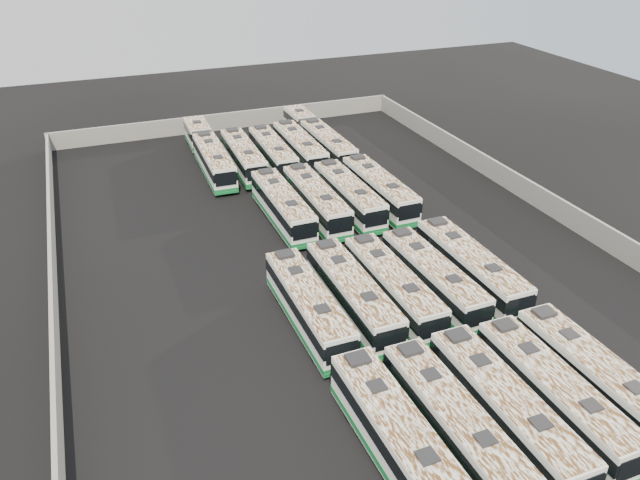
{
  "coord_description": "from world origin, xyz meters",
  "views": [
    {
      "loc": [
        -17.96,
        -41.95,
        26.83
      ],
      "look_at": [
        -1.2,
        0.74,
        1.6
      ],
      "focal_mm": 35.0,
      "sensor_mm": 36.0,
      "label": 1
    }
  ],
  "objects_px": {
    "bus_front_left": "(454,424)",
    "bus_front_far_right": "(595,378)",
    "bus_midback_right": "(349,195)",
    "bus_midback_far_right": "(379,189)",
    "bus_back_right": "(300,149)",
    "bus_midfront_far_left": "(308,306)",
    "bus_front_center": "(505,410)",
    "bus_front_right": "(554,394)",
    "bus_front_far_left": "(398,440)",
    "bus_midback_center": "(316,201)",
    "bus_midfront_center": "(392,287)",
    "bus_midfront_far_right": "(470,268)",
    "bus_midfront_right": "(433,278)",
    "bus_back_far_left": "(208,152)",
    "bus_back_left": "(243,157)",
    "bus_back_center": "(273,153)",
    "bus_midback_left": "(283,206)",
    "bus_back_far_right": "(318,137)",
    "bus_midfront_left": "(352,294)"
  },
  "relations": [
    {
      "from": "bus_front_far_left",
      "to": "bus_midback_left",
      "type": "bearing_deg",
      "value": 82.63
    },
    {
      "from": "bus_midback_center",
      "to": "bus_back_far_right",
      "type": "height_order",
      "value": "bus_midback_center"
    },
    {
      "from": "bus_midback_left",
      "to": "bus_front_center",
      "type": "bearing_deg",
      "value": -83.84
    },
    {
      "from": "bus_front_center",
      "to": "bus_midback_left",
      "type": "distance_m",
      "value": 29.66
    },
    {
      "from": "bus_midfront_far_right",
      "to": "bus_back_far_right",
      "type": "bearing_deg",
      "value": 89.85
    },
    {
      "from": "bus_midfront_far_left",
      "to": "bus_midback_center",
      "type": "distance_m",
      "value": 17.29
    },
    {
      "from": "bus_midback_center",
      "to": "bus_midfront_center",
      "type": "bearing_deg",
      "value": -89.97
    },
    {
      "from": "bus_back_right",
      "to": "bus_front_right",
      "type": "bearing_deg",
      "value": -89.14
    },
    {
      "from": "bus_front_far_right",
      "to": "bus_front_far_left",
      "type": "bearing_deg",
      "value": 179.48
    },
    {
      "from": "bus_front_left",
      "to": "bus_midfront_center",
      "type": "relative_size",
      "value": 1.0
    },
    {
      "from": "bus_midfront_center",
      "to": "bus_back_far_left",
      "type": "bearing_deg",
      "value": 100.87
    },
    {
      "from": "bus_midfront_far_left",
      "to": "bus_midback_left",
      "type": "bearing_deg",
      "value": 77.69
    },
    {
      "from": "bus_midback_center",
      "to": "bus_front_far_left",
      "type": "bearing_deg",
      "value": -102.44
    },
    {
      "from": "bus_midfront_far_left",
      "to": "bus_midfront_far_right",
      "type": "xyz_separation_m",
      "value": [
        13.42,
        0.19,
        0.05
      ]
    },
    {
      "from": "bus_midfront_center",
      "to": "bus_back_left",
      "type": "relative_size",
      "value": 1.0
    },
    {
      "from": "bus_midfront_far_right",
      "to": "bus_midback_far_right",
      "type": "xyz_separation_m",
      "value": [
        -0.01,
        15.85,
        -0.02
      ]
    },
    {
      "from": "bus_midback_right",
      "to": "bus_back_right",
      "type": "xyz_separation_m",
      "value": [
        -0.1,
        13.61,
        0.03
      ]
    },
    {
      "from": "bus_front_center",
      "to": "bus_front_right",
      "type": "bearing_deg",
      "value": 0.07
    },
    {
      "from": "bus_midback_right",
      "to": "bus_back_left",
      "type": "distance_m",
      "value": 15.24
    },
    {
      "from": "bus_front_far_right",
      "to": "bus_midfront_right",
      "type": "height_order",
      "value": "bus_front_far_right"
    },
    {
      "from": "bus_midfront_right",
      "to": "bus_back_left",
      "type": "height_order",
      "value": "bus_back_left"
    },
    {
      "from": "bus_front_left",
      "to": "bus_front_far_right",
      "type": "bearing_deg",
      "value": -0.26
    },
    {
      "from": "bus_midback_right",
      "to": "bus_midfront_far_left",
      "type": "bearing_deg",
      "value": -122.64
    },
    {
      "from": "bus_midback_far_right",
      "to": "bus_front_center",
      "type": "bearing_deg",
      "value": -103.47
    },
    {
      "from": "bus_midfront_far_left",
      "to": "bus_back_right",
      "type": "relative_size",
      "value": 0.97
    },
    {
      "from": "bus_midfront_right",
      "to": "bus_back_right",
      "type": "xyz_separation_m",
      "value": [
        -0.04,
        29.49,
        0.07
      ]
    },
    {
      "from": "bus_front_far_left",
      "to": "bus_midback_left",
      "type": "height_order",
      "value": "bus_front_far_left"
    },
    {
      "from": "bus_midfront_center",
      "to": "bus_midback_right",
      "type": "relative_size",
      "value": 0.99
    },
    {
      "from": "bus_midfront_far_right",
      "to": "bus_midback_far_right",
      "type": "distance_m",
      "value": 15.85
    },
    {
      "from": "bus_midfront_right",
      "to": "bus_midback_left",
      "type": "relative_size",
      "value": 0.98
    },
    {
      "from": "bus_midfront_far_right",
      "to": "bus_front_left",
      "type": "bearing_deg",
      "value": -126.52
    },
    {
      "from": "bus_back_right",
      "to": "bus_front_left",
      "type": "bearing_deg",
      "value": -97.92
    },
    {
      "from": "bus_midfront_left",
      "to": "bus_front_left",
      "type": "bearing_deg",
      "value": -90.32
    },
    {
      "from": "bus_back_far_left",
      "to": "bus_back_center",
      "type": "xyz_separation_m",
      "value": [
        6.64,
        -3.07,
        -0.02
      ]
    },
    {
      "from": "bus_midfront_right",
      "to": "bus_back_center",
      "type": "bearing_deg",
      "value": 94.91
    },
    {
      "from": "bus_midfront_far_right",
      "to": "bus_back_right",
      "type": "relative_size",
      "value": 1.0
    },
    {
      "from": "bus_front_far_left",
      "to": "bus_midback_center",
      "type": "distance_m",
      "value": 29.98
    },
    {
      "from": "bus_front_center",
      "to": "bus_front_right",
      "type": "height_order",
      "value": "bus_front_center"
    },
    {
      "from": "bus_front_left",
      "to": "bus_front_right",
      "type": "xyz_separation_m",
      "value": [
        6.63,
        -0.1,
        0.01
      ]
    },
    {
      "from": "bus_midback_right",
      "to": "bus_midback_far_right",
      "type": "height_order",
      "value": "bus_midback_far_right"
    },
    {
      "from": "bus_back_far_left",
      "to": "bus_midfront_right",
      "type": "bearing_deg",
      "value": -71.6
    },
    {
      "from": "bus_back_left",
      "to": "bus_front_center",
      "type": "bearing_deg",
      "value": -84.24
    },
    {
      "from": "bus_front_right",
      "to": "bus_midback_right",
      "type": "distance_m",
      "value": 29.4
    },
    {
      "from": "bus_front_left",
      "to": "bus_midfront_right",
      "type": "height_order",
      "value": "bus_front_left"
    },
    {
      "from": "bus_midfront_far_right",
      "to": "bus_midfront_right",
      "type": "bearing_deg",
      "value": -177.53
    },
    {
      "from": "bus_front_right",
      "to": "bus_midfront_left",
      "type": "height_order",
      "value": "bus_midfront_left"
    },
    {
      "from": "bus_front_far_left",
      "to": "bus_midback_right",
      "type": "relative_size",
      "value": 1.02
    },
    {
      "from": "bus_midfront_far_right",
      "to": "bus_midback_right",
      "type": "relative_size",
      "value": 1.02
    },
    {
      "from": "bus_front_left",
      "to": "bus_midfront_center",
      "type": "xyz_separation_m",
      "value": [
        3.21,
        13.47,
        -0.0
      ]
    },
    {
      "from": "bus_back_far_right",
      "to": "bus_midback_far_right",
      "type": "bearing_deg",
      "value": -90.18
    }
  ]
}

